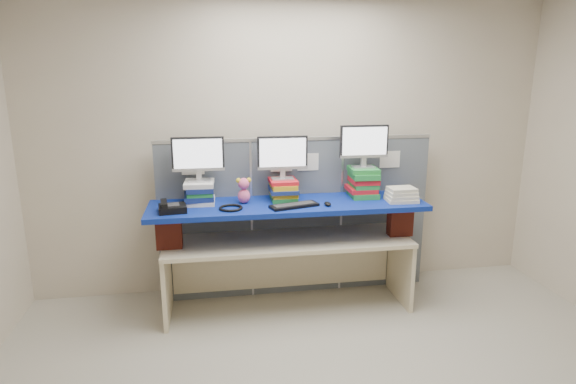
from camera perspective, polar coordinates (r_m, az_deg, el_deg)
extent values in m
cube|color=beige|center=(2.77, 8.05, -1.05)|extent=(5.00, 4.00, 2.80)
cube|color=#4F565E|center=(4.53, -9.82, -3.65)|extent=(0.85, 0.05, 1.50)
cube|color=#4F565E|center=(4.61, 1.02, -3.13)|extent=(0.85, 0.05, 1.50)
cube|color=#4F565E|center=(4.84, 11.16, -2.55)|extent=(0.85, 0.05, 1.50)
cube|color=silver|center=(4.44, 1.07, 6.33)|extent=(2.60, 0.06, 0.03)
cube|color=white|center=(4.37, -11.21, 3.07)|extent=(0.20, 0.00, 0.16)
cube|color=white|center=(4.42, -0.78, 3.47)|extent=(0.20, 0.00, 0.16)
cube|color=white|center=(4.47, 2.39, 3.57)|extent=(0.20, 0.00, 0.16)
cube|color=white|center=(4.70, 11.99, 3.81)|extent=(0.20, 0.00, 0.16)
cube|color=beige|center=(4.31, 0.00, -5.84)|extent=(2.19, 0.66, 0.04)
cube|color=beige|center=(4.41, -14.16, -10.49)|extent=(0.04, 0.59, 0.63)
cube|color=beige|center=(4.71, 13.16, -8.77)|extent=(0.04, 0.59, 0.63)
cube|color=maroon|center=(4.18, -13.92, -4.56)|extent=(0.21, 0.12, 0.29)
cube|color=maroon|center=(4.48, 13.14, -3.22)|extent=(0.21, 0.12, 0.29)
cube|color=navy|center=(4.21, 0.00, -1.61)|extent=(2.42, 0.63, 0.04)
cube|color=silver|center=(4.27, -10.30, -1.05)|extent=(0.25, 0.30, 0.04)
cube|color=navy|center=(4.25, -10.51, -0.55)|extent=(0.26, 0.29, 0.05)
cube|color=#228335|center=(4.25, -10.33, -0.01)|extent=(0.23, 0.30, 0.03)
cube|color=navy|center=(4.22, -10.35, 0.44)|extent=(0.23, 0.28, 0.04)
cube|color=silver|center=(4.22, -10.48, 0.99)|extent=(0.27, 0.29, 0.04)
cube|color=#228335|center=(4.31, -0.53, -0.67)|extent=(0.23, 0.28, 0.04)
cube|color=gold|center=(4.30, -0.52, -0.17)|extent=(0.23, 0.27, 0.04)
cube|color=navy|center=(4.28, -0.54, 0.28)|extent=(0.26, 0.30, 0.03)
cube|color=gold|center=(4.28, -0.57, 0.82)|extent=(0.22, 0.29, 0.04)
cube|color=red|center=(4.27, -0.60, 1.30)|extent=(0.24, 0.27, 0.03)
cube|color=#228335|center=(4.47, 8.86, -0.23)|extent=(0.25, 0.29, 0.05)
cube|color=red|center=(4.46, 8.66, 0.36)|extent=(0.25, 0.29, 0.04)
cube|color=#228335|center=(4.46, 8.94, 0.87)|extent=(0.22, 0.28, 0.04)
cube|color=red|center=(4.44, 8.95, 1.41)|extent=(0.25, 0.29, 0.05)
cube|color=#228335|center=(4.42, 8.96, 2.01)|extent=(0.25, 0.30, 0.05)
cube|color=#228335|center=(4.42, 8.91, 2.62)|extent=(0.27, 0.29, 0.04)
cube|color=#B6B7BC|center=(4.22, -10.48, 1.35)|extent=(0.20, 0.13, 0.01)
cube|color=#B6B7BC|center=(4.21, -10.51, 1.96)|extent=(0.04, 0.04, 0.08)
cube|color=black|center=(4.18, -10.62, 4.46)|extent=(0.44, 0.04, 0.29)
cube|color=white|center=(4.16, -10.62, 4.41)|extent=(0.41, 0.01, 0.26)
cube|color=#B6B7BC|center=(4.27, -0.65, 1.60)|extent=(0.20, 0.13, 0.01)
cube|color=#B6B7BC|center=(4.26, -0.65, 2.21)|extent=(0.04, 0.04, 0.08)
cube|color=black|center=(4.22, -0.66, 4.68)|extent=(0.44, 0.04, 0.29)
cube|color=white|center=(4.20, -0.62, 4.64)|extent=(0.41, 0.01, 0.26)
cube|color=#B6B7BC|center=(4.42, 8.90, 2.97)|extent=(0.20, 0.13, 0.01)
cube|color=#B6B7BC|center=(4.41, 8.92, 3.56)|extent=(0.04, 0.04, 0.08)
cube|color=black|center=(4.38, 9.01, 5.95)|extent=(0.44, 0.04, 0.29)
cube|color=white|center=(4.36, 9.10, 5.91)|extent=(0.41, 0.01, 0.26)
cube|color=black|center=(4.08, 0.74, -1.63)|extent=(0.44, 0.25, 0.02)
cube|color=#2A2A2C|center=(4.08, 0.74, -1.44)|extent=(0.37, 0.19, 0.00)
ellipsoid|color=black|center=(4.13, 4.72, -1.40)|extent=(0.07, 0.11, 0.03)
cube|color=black|center=(4.05, -13.52, -1.91)|extent=(0.24, 0.22, 0.05)
cube|color=#2A2A2C|center=(4.04, -13.55, -1.48)|extent=(0.12, 0.12, 0.01)
cube|color=black|center=(4.04, -14.49, -1.34)|extent=(0.07, 0.20, 0.04)
torus|color=black|center=(4.04, -6.79, -1.89)|extent=(0.24, 0.24, 0.02)
ellipsoid|color=#F05B8C|center=(4.20, -5.24, -0.50)|extent=(0.11, 0.10, 0.13)
sphere|color=#F05B8C|center=(4.17, -5.27, 0.99)|extent=(0.10, 0.10, 0.10)
sphere|color=yellow|center=(4.16, -5.89, 1.36)|extent=(0.04, 0.04, 0.04)
sphere|color=yellow|center=(4.17, -4.67, 1.41)|extent=(0.04, 0.04, 0.04)
cube|color=beige|center=(4.37, 13.27, -0.88)|extent=(0.27, 0.22, 0.03)
cube|color=beige|center=(4.36, 13.30, -0.48)|extent=(0.26, 0.21, 0.03)
cube|color=beige|center=(4.36, 13.32, -0.08)|extent=(0.25, 0.20, 0.03)
cube|color=beige|center=(4.35, 13.34, 0.32)|extent=(0.24, 0.19, 0.03)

